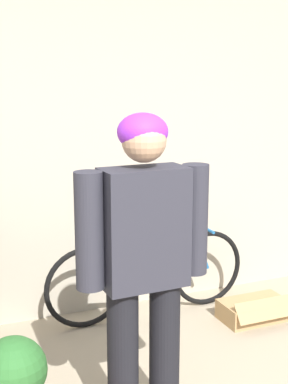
{
  "coord_description": "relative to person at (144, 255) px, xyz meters",
  "views": [
    {
      "loc": [
        -1.18,
        -1.38,
        1.86
      ],
      "look_at": [
        -0.19,
        1.01,
        1.31
      ],
      "focal_mm": 50.0,
      "sensor_mm": 36.0,
      "label": 1
    }
  ],
  "objects": [
    {
      "name": "cardboard_box",
      "position": [
        1.31,
        0.89,
        -0.9
      ],
      "size": [
        0.53,
        0.36,
        0.21
      ],
      "color": "tan",
      "rests_on": "ground_plane"
    },
    {
      "name": "bicycle",
      "position": [
        0.58,
        1.28,
        -0.64
      ],
      "size": [
        1.69,
        0.46,
        0.71
      ],
      "rotation": [
        0.0,
        0.0,
        0.02
      ],
      "color": "black",
      "rests_on": "ground_plane"
    },
    {
      "name": "person",
      "position": [
        0.0,
        0.0,
        0.0
      ],
      "size": [
        0.71,
        0.25,
        1.7
      ],
      "rotation": [
        0.0,
        0.0,
        0.03
      ],
      "color": "black",
      "rests_on": "ground_plane"
    },
    {
      "name": "potted_plant",
      "position": [
        -0.65,
        0.25,
        -0.69
      ],
      "size": [
        0.36,
        0.36,
        0.53
      ],
      "color": "brown",
      "rests_on": "ground_plane"
    },
    {
      "name": "wall_back",
      "position": [
        0.19,
        1.58,
        0.32
      ],
      "size": [
        8.0,
        0.07,
        2.6
      ],
      "color": "#B7AD99",
      "rests_on": "ground_plane"
    }
  ]
}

